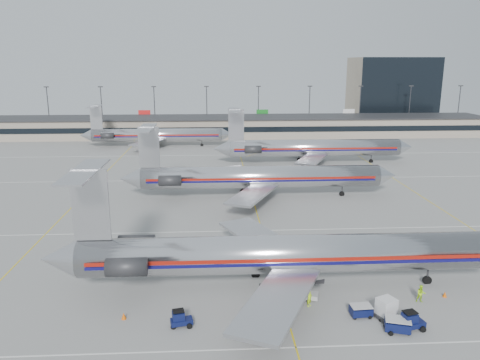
{
  "coord_description": "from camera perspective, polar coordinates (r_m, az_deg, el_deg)",
  "views": [
    {
      "loc": [
        -6.54,
        -51.96,
        22.95
      ],
      "look_at": [
        -2.46,
        21.5,
        4.5
      ],
      "focal_mm": 35.0,
      "sensor_mm": 36.0,
      "label": 1
    }
  ],
  "objects": [
    {
      "name": "cone_right",
      "position": [
        52.76,
        23.7,
        -12.64
      ],
      "size": [
        0.54,
        0.54,
        0.56
      ],
      "primitive_type": "cone",
      "rotation": [
        0.0,
        0.0,
        0.42
      ],
      "color": "#E35807",
      "rests_on": "ground"
    },
    {
      "name": "tug_right",
      "position": [
        45.68,
        20.13,
        -15.87
      ],
      "size": [
        2.36,
        1.57,
        1.76
      ],
      "rotation": [
        0.0,
        0.0,
        0.24
      ],
      "color": "#0B113D",
      "rests_on": "ground"
    },
    {
      "name": "jet_third_row",
      "position": [
        110.6,
        8.57,
        3.92
      ],
      "size": [
        47.03,
        28.93,
        12.86
      ],
      "color": "silver",
      "rests_on": "ground"
    },
    {
      "name": "tug_left",
      "position": [
        43.9,
        -7.3,
        -16.46
      ],
      "size": [
        2.11,
        1.37,
        1.59
      ],
      "rotation": [
        0.0,
        0.0,
        0.22
      ],
      "color": "#0B113D",
      "rests_on": "ground"
    },
    {
      "name": "ramp_worker_far",
      "position": [
        50.56,
        21.2,
        -12.81
      ],
      "size": [
        0.98,
        0.82,
        1.79
      ],
      "primitive_type": "imported",
      "rotation": [
        0.0,
        0.0,
        -0.18
      ],
      "color": "#B0F016",
      "rests_on": "ground"
    },
    {
      "name": "light_mast_row",
      "position": [
        164.71,
        -0.9,
        9.07
      ],
      "size": [
        163.6,
        0.4,
        15.28
      ],
      "color": "#38383D",
      "rests_on": "ground"
    },
    {
      "name": "cone_left",
      "position": [
        46.11,
        -13.99,
        -15.78
      ],
      "size": [
        0.47,
        0.47,
        0.62
      ],
      "primitive_type": "cone",
      "rotation": [
        0.0,
        0.0,
        0.03
      ],
      "color": "#E35807",
      "rests_on": "ground"
    },
    {
      "name": "jet_foreground",
      "position": [
        49.06,
        4.74,
        -8.94
      ],
      "size": [
        50.13,
        29.52,
        13.12
      ],
      "color": "silver",
      "rests_on": "ground"
    },
    {
      "name": "tug_center",
      "position": [
        42.47,
        2.35,
        -17.44
      ],
      "size": [
        2.1,
        1.15,
        1.66
      ],
      "rotation": [
        0.0,
        0.0,
        0.06
      ],
      "color": "#0B113D",
      "rests_on": "ground"
    },
    {
      "name": "ground",
      "position": [
        57.17,
        3.71,
        -9.62
      ],
      "size": [
        260.0,
        260.0,
        0.0
      ],
      "primitive_type": "plane",
      "color": "gray",
      "rests_on": "ground"
    },
    {
      "name": "apron_markings",
      "position": [
        66.39,
        2.69,
        -6.15
      ],
      "size": [
        160.0,
        0.15,
        0.02
      ],
      "primitive_type": "cube",
      "color": "silver",
      "rests_on": "ground"
    },
    {
      "name": "terminal",
      "position": [
        151.37,
        -0.68,
        6.57
      ],
      "size": [
        162.0,
        17.0,
        6.25
      ],
      "color": "gray",
      "rests_on": "ground"
    },
    {
      "name": "cart_outer",
      "position": [
        46.53,
        14.52,
        -15.15
      ],
      "size": [
        2.0,
        1.43,
        1.1
      ],
      "rotation": [
        0.0,
        0.0,
        0.06
      ],
      "color": "#0B113D",
      "rests_on": "ground"
    },
    {
      "name": "uld_container",
      "position": [
        46.67,
        17.4,
        -14.7
      ],
      "size": [
        2.31,
        2.15,
        1.95
      ],
      "rotation": [
        0.0,
        0.0,
        0.41
      ],
      "color": "#2D2D30",
      "rests_on": "ground"
    },
    {
      "name": "ramp_worker_near",
      "position": [
        47.14,
        8.46,
        -14.08
      ],
      "size": [
        0.7,
        0.71,
        1.66
      ],
      "primitive_type": "imported",
      "rotation": [
        0.0,
        0.0,
        0.82
      ],
      "color": "#B6ED16",
      "rests_on": "ground"
    },
    {
      "name": "belt_loader",
      "position": [
        48.56,
        7.55,
        -13.5
      ],
      "size": [
        4.12,
        2.18,
        2.11
      ],
      "rotation": [
        0.0,
        0.0,
        -0.31
      ],
      "color": "#A9A9A9",
      "rests_on": "ground"
    },
    {
      "name": "jet_back_row",
      "position": [
        133.99,
        -10.41,
        5.45
      ],
      "size": [
        42.65,
        26.24,
        11.66
      ],
      "color": "silver",
      "rests_on": "ground"
    },
    {
      "name": "jet_second_row",
      "position": [
        81.48,
        1.86,
        0.39
      ],
      "size": [
        48.43,
        28.52,
        12.68
      ],
      "color": "silver",
      "rests_on": "ground"
    },
    {
      "name": "distant_building",
      "position": [
        192.85,
        17.94,
        10.31
      ],
      "size": [
        30.0,
        20.0,
        25.0
      ],
      "primitive_type": "cube",
      "color": "tan",
      "rests_on": "ground"
    },
    {
      "name": "cart_inner",
      "position": [
        45.07,
        18.66,
        -16.38
      ],
      "size": [
        2.49,
        2.03,
        1.23
      ],
      "rotation": [
        0.0,
        0.0,
        -0.29
      ],
      "color": "#0B113D",
      "rests_on": "ground"
    }
  ]
}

